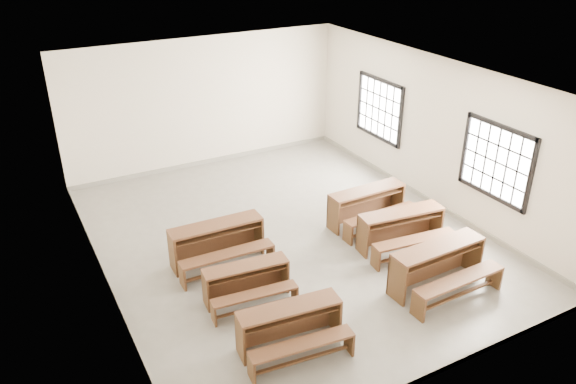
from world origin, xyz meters
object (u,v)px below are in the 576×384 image
desk_set_0 (291,325)px  desk_set_5 (368,204)px  desk_set_2 (218,241)px  desk_set_1 (247,280)px  desk_set_3 (439,264)px  desk_set_4 (402,227)px

desk_set_0 → desk_set_5: bearing=44.4°
desk_set_2 → desk_set_5: desk_set_2 is taller
desk_set_1 → desk_set_3: size_ratio=0.83×
desk_set_5 → desk_set_1: bearing=-161.9°
desk_set_2 → desk_set_0: bearing=-87.0°
desk_set_2 → desk_set_4: desk_set_2 is taller
desk_set_0 → desk_set_4: desk_set_4 is taller
desk_set_1 → desk_set_2: (0.01, 1.26, 0.08)m
desk_set_1 → desk_set_2: desk_set_2 is taller
desk_set_3 → desk_set_5: size_ratio=1.05×
desk_set_3 → desk_set_5: 2.40m
desk_set_2 → desk_set_5: bearing=-0.5°
desk_set_2 → desk_set_4: size_ratio=0.98×
desk_set_1 → desk_set_2: bearing=95.6°
desk_set_2 → desk_set_3: desk_set_3 is taller
desk_set_1 → desk_set_3: 3.24m
desk_set_1 → desk_set_2: 1.26m
desk_set_1 → desk_set_5: 3.45m
desk_set_0 → desk_set_3: (2.92, 0.11, 0.06)m
desk_set_1 → desk_set_5: bearing=25.3°
desk_set_4 → desk_set_1: bearing=-172.0°
desk_set_3 → desk_set_4: bearing=76.9°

